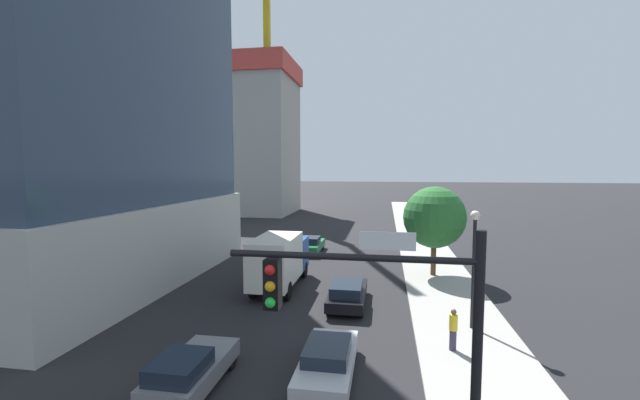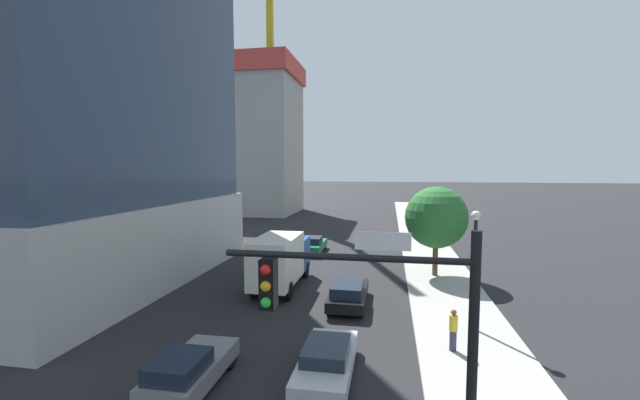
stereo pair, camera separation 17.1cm
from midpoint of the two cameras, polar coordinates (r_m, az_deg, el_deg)
sidewalk at (r=26.79m, az=17.13°, el=-11.84°), size 4.56×120.00×0.15m
construction_building at (r=66.95m, az=-10.06°, el=9.99°), size 17.17×25.66×34.28m
traffic_light_pole at (r=8.36m, az=9.10°, el=-17.89°), size 5.09×0.48×6.31m
street_lamp at (r=19.52m, az=21.23°, el=-6.94°), size 0.44×0.44×5.52m
street_tree at (r=28.20m, az=16.11°, el=-2.43°), size 4.25×4.25×6.18m
car_black at (r=22.29m, az=3.78°, el=-13.33°), size 1.94×4.79×1.41m
car_silver at (r=15.38m, az=0.79°, el=-22.20°), size 1.87×4.62×1.32m
car_gray at (r=15.31m, az=-18.70°, el=-22.31°), size 1.86×4.13×1.48m
car_green at (r=35.34m, az=-1.51°, el=-6.50°), size 1.91×4.56×1.45m
box_truck at (r=25.10m, az=-6.12°, el=-8.47°), size 2.36×6.91×3.41m
pedestrian_yellow_shirt at (r=17.75m, az=18.49°, el=-17.35°), size 0.34×0.34×1.73m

